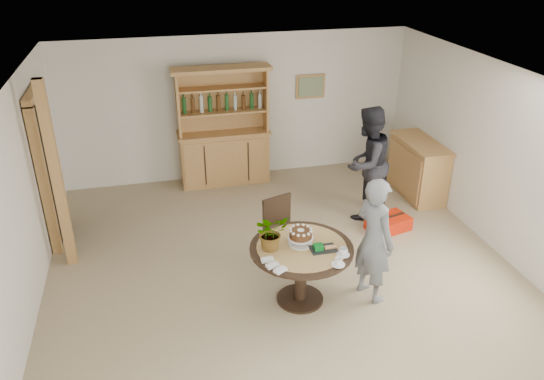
{
  "coord_description": "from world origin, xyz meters",
  "views": [
    {
      "loc": [
        -1.49,
        -5.23,
        4.03
      ],
      "look_at": [
        -0.08,
        0.63,
        1.05
      ],
      "focal_mm": 35.0,
      "sensor_mm": 36.0,
      "label": 1
    }
  ],
  "objects_px": {
    "dining_table": "(301,258)",
    "red_suitcase": "(388,223)",
    "sideboard": "(418,168)",
    "adult_person": "(367,163)",
    "dining_chair": "(281,228)",
    "teen_boy": "(374,240)",
    "hutch": "(224,145)"
  },
  "relations": [
    {
      "from": "teen_boy",
      "to": "red_suitcase",
      "type": "relative_size",
      "value": 2.3
    },
    {
      "from": "teen_boy",
      "to": "red_suitcase",
      "type": "height_order",
      "value": "teen_boy"
    },
    {
      "from": "sideboard",
      "to": "dining_table",
      "type": "distance_m",
      "value": 3.54
    },
    {
      "from": "hutch",
      "to": "red_suitcase",
      "type": "xyz_separation_m",
      "value": [
        2.09,
        -2.23,
        -0.59
      ]
    },
    {
      "from": "dining_table",
      "to": "hutch",
      "type": "bearing_deg",
      "value": 95.61
    },
    {
      "from": "adult_person",
      "to": "teen_boy",
      "type": "bearing_deg",
      "value": 36.29
    },
    {
      "from": "adult_person",
      "to": "red_suitcase",
      "type": "xyz_separation_m",
      "value": [
        0.2,
        -0.51,
        -0.78
      ]
    },
    {
      "from": "hutch",
      "to": "dining_chair",
      "type": "bearing_deg",
      "value": -83.23
    },
    {
      "from": "red_suitcase",
      "to": "dining_chair",
      "type": "bearing_deg",
      "value": -179.86
    },
    {
      "from": "teen_boy",
      "to": "red_suitcase",
      "type": "bearing_deg",
      "value": -51.41
    },
    {
      "from": "red_suitcase",
      "to": "dining_table",
      "type": "bearing_deg",
      "value": -158.21
    },
    {
      "from": "sideboard",
      "to": "teen_boy",
      "type": "distance_m",
      "value": 3.04
    },
    {
      "from": "dining_table",
      "to": "red_suitcase",
      "type": "bearing_deg",
      "value": 36.71
    },
    {
      "from": "adult_person",
      "to": "sideboard",
      "type": "bearing_deg",
      "value": 169.29
    },
    {
      "from": "hutch",
      "to": "teen_boy",
      "type": "height_order",
      "value": "hutch"
    },
    {
      "from": "dining_table",
      "to": "dining_chair",
      "type": "height_order",
      "value": "dining_chair"
    },
    {
      "from": "sideboard",
      "to": "adult_person",
      "type": "relative_size",
      "value": 0.72
    },
    {
      "from": "hutch",
      "to": "teen_boy",
      "type": "distance_m",
      "value": 3.83
    },
    {
      "from": "dining_chair",
      "to": "adult_person",
      "type": "height_order",
      "value": "adult_person"
    },
    {
      "from": "hutch",
      "to": "sideboard",
      "type": "height_order",
      "value": "hutch"
    },
    {
      "from": "adult_person",
      "to": "red_suitcase",
      "type": "bearing_deg",
      "value": 77.75
    },
    {
      "from": "hutch",
      "to": "dining_table",
      "type": "relative_size",
      "value": 1.7
    },
    {
      "from": "hutch",
      "to": "red_suitcase",
      "type": "distance_m",
      "value": 3.12
    },
    {
      "from": "hutch",
      "to": "sideboard",
      "type": "bearing_deg",
      "value": -22.21
    },
    {
      "from": "dining_chair",
      "to": "red_suitcase",
      "type": "height_order",
      "value": "dining_chair"
    },
    {
      "from": "dining_table",
      "to": "red_suitcase",
      "type": "height_order",
      "value": "dining_table"
    },
    {
      "from": "dining_chair",
      "to": "red_suitcase",
      "type": "relative_size",
      "value": 1.38
    },
    {
      "from": "hutch",
      "to": "dining_chair",
      "type": "xyz_separation_m",
      "value": [
        0.32,
        -2.71,
        -0.15
      ]
    },
    {
      "from": "dining_table",
      "to": "adult_person",
      "type": "height_order",
      "value": "adult_person"
    },
    {
      "from": "red_suitcase",
      "to": "adult_person",
      "type": "bearing_deg",
      "value": 96.49
    },
    {
      "from": "dining_chair",
      "to": "red_suitcase",
      "type": "distance_m",
      "value": 1.89
    },
    {
      "from": "dining_chair",
      "to": "teen_boy",
      "type": "height_order",
      "value": "teen_boy"
    }
  ]
}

